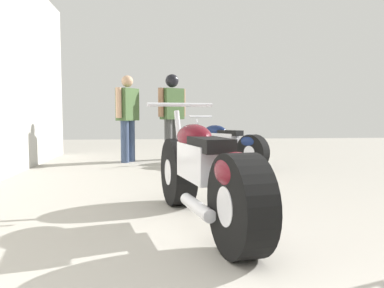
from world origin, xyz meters
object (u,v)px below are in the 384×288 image
motorcycle_black_naked (225,145)px  mechanic_with_helmet (172,109)px  motorcycle_maroon_cruiser (204,174)px  mechanic_in_blue (128,113)px

motorcycle_black_naked → mechanic_with_helmet: size_ratio=0.95×
motorcycle_maroon_cruiser → motorcycle_black_naked: size_ratio=1.34×
motorcycle_maroon_cruiser → mechanic_in_blue: mechanic_in_blue is taller
mechanic_in_blue → mechanic_with_helmet: 0.94m
motorcycle_maroon_cruiser → mechanic_with_helmet: (-0.03, 4.72, 0.59)m
mechanic_with_helmet → motorcycle_black_naked: bearing=-53.1°
motorcycle_maroon_cruiser → motorcycle_black_naked: bearing=77.0°
motorcycle_maroon_cruiser → mechanic_with_helmet: size_ratio=1.27×
motorcycle_maroon_cruiser → motorcycle_black_naked: (0.83, 3.58, -0.05)m
mechanic_in_blue → mechanic_with_helmet: (0.85, 0.39, 0.10)m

